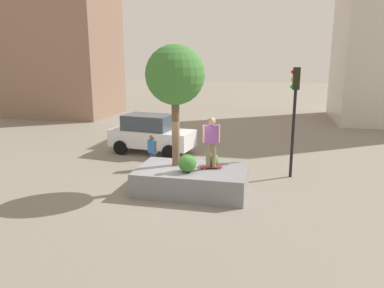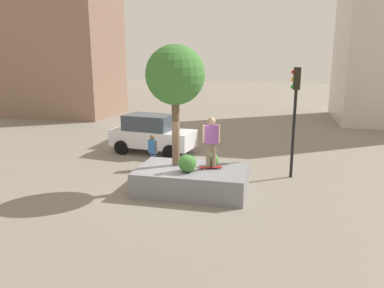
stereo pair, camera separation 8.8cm
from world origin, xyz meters
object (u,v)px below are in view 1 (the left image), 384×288
at_px(police_car, 151,134).
at_px(bystander_watching, 152,149).
at_px(planter_ledge, 192,180).
at_px(plaza_tree, 175,76).
at_px(skateboard, 211,167).
at_px(traffic_light_corner, 294,103).
at_px(skateboarder, 211,139).

xyz_separation_m(police_car, bystander_watching, (0.98, -2.71, -0.10)).
relative_size(planter_ledge, police_car, 0.90).
xyz_separation_m(planter_ledge, plaza_tree, (-0.67, 0.30, 3.66)).
bearing_deg(skateboard, traffic_light_corner, 39.82).
bearing_deg(skateboarder, planter_ledge, -169.11).
distance_m(planter_ledge, police_car, 5.98).
bearing_deg(plaza_tree, planter_ledge, -23.98).
bearing_deg(planter_ledge, bystander_watching, 134.68).
bearing_deg(plaza_tree, skateboard, -7.30).
height_order(planter_ledge, police_car, police_car).
bearing_deg(bystander_watching, skateboard, -36.41).
bearing_deg(traffic_light_corner, police_car, 159.76).
relative_size(planter_ledge, skateboarder, 2.19).
bearing_deg(traffic_light_corner, skateboarder, -140.18).
bearing_deg(skateboard, plaza_tree, 172.70).
relative_size(skateboard, traffic_light_corner, 0.19).
bearing_deg(police_car, traffic_light_corner, -20.24).
height_order(skateboard, bystander_watching, bystander_watching).
xyz_separation_m(skateboarder, police_car, (-3.90, 4.87, -0.98)).
distance_m(plaza_tree, traffic_light_corner, 4.86).
height_order(plaza_tree, bystander_watching, plaza_tree).
relative_size(skateboarder, traffic_light_corner, 0.41).
bearing_deg(skateboard, planter_ledge, -169.11).
xyz_separation_m(planter_ledge, skateboarder, (0.66, 0.13, 1.53)).
xyz_separation_m(planter_ledge, bystander_watching, (-2.26, 2.28, 0.45)).
distance_m(skateboard, police_car, 6.24).
height_order(plaza_tree, skateboard, plaza_tree).
xyz_separation_m(planter_ledge, skateboard, (0.66, 0.13, 0.49)).
xyz_separation_m(skateboarder, traffic_light_corner, (2.85, 2.38, 1.02)).
distance_m(traffic_light_corner, bystander_watching, 6.15).
distance_m(plaza_tree, skateboarder, 2.52).
distance_m(skateboard, traffic_light_corner, 4.25).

